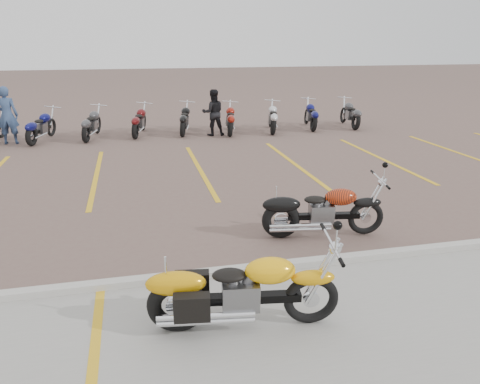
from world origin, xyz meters
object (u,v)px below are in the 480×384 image
(yellow_cruiser, at_px, (239,293))
(person_b, at_px, (213,113))
(person_a, at_px, (7,115))
(flame_cruiser, at_px, (320,213))

(yellow_cruiser, relative_size, person_b, 1.39)
(yellow_cruiser, height_order, person_a, person_a)
(yellow_cruiser, distance_m, flame_cruiser, 3.12)
(flame_cruiser, height_order, person_a, person_a)
(yellow_cruiser, xyz_separation_m, flame_cruiser, (2.02, 2.38, -0.03))
(flame_cruiser, distance_m, person_b, 9.53)
(person_a, bearing_deg, person_b, -178.39)
(person_a, height_order, person_b, person_a)
(person_b, bearing_deg, yellow_cruiser, 82.90)
(yellow_cruiser, bearing_deg, person_a, 121.31)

